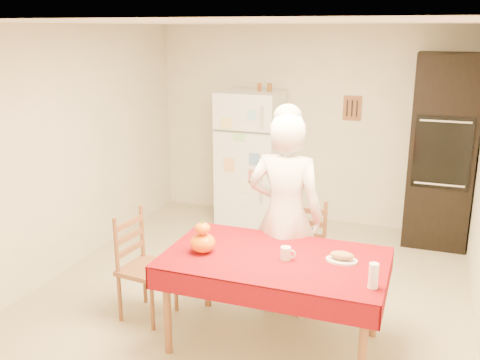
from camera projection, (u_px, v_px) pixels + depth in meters
The scene contains 17 objects.
floor at pixel (251, 291), 5.17m from camera, with size 4.50×4.50×0.00m, color tan.
room_shell at pixel (253, 126), 4.72m from camera, with size 4.02×4.52×2.51m.
refrigerator at pixel (251, 158), 6.85m from camera, with size 0.75×0.74×1.70m.
oven_cabinet at pixel (442, 152), 6.07m from camera, with size 0.70×0.62×2.20m.
dining_table at pixel (275, 265), 4.13m from camera, with size 1.70×1.00×0.76m.
chair_far at pixel (302, 248), 4.91m from camera, with size 0.44×0.42×0.95m.
chair_left at pixel (141, 261), 4.63m from camera, with size 0.44×0.46×0.95m.
seated_woman at pixel (285, 216), 4.56m from camera, with size 0.66×0.43×1.81m, color silver.
coffee_mug at pixel (286, 253), 4.04m from camera, with size 0.08×0.08×0.10m, color silver.
pumpkin_lower at pixel (203, 243), 4.17m from camera, with size 0.20×0.20×0.15m, color red.
pumpkin_upper at pixel (203, 228), 4.14m from camera, with size 0.12×0.12×0.09m, color #DB4305.
wine_glass at pixel (373, 276), 3.59m from camera, with size 0.07×0.07×0.18m, color white.
bread_plate at pixel (342, 260), 4.02m from camera, with size 0.24×0.24×0.02m, color silver.
bread_loaf at pixel (342, 255), 4.01m from camera, with size 0.18×0.10×0.06m, color tan.
spice_jar_left at pixel (259, 87), 6.61m from camera, with size 0.05×0.05×0.10m, color brown.
spice_jar_mid at pixel (270, 87), 6.57m from camera, with size 0.05×0.05×0.10m, color brown.
spice_jar_right at pixel (269, 87), 6.57m from camera, with size 0.05×0.05×0.10m, color brown.
Camera 1 is at (1.49, -4.43, 2.46)m, focal length 40.00 mm.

